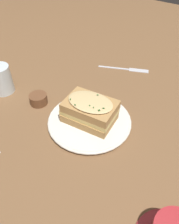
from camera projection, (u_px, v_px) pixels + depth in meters
name	position (u px, v px, depth m)	size (l,w,h in m)	color
ground_plane	(90.00, 128.00, 0.61)	(2.40, 2.40, 0.00)	brown
dinner_plate	(90.00, 121.00, 0.62)	(0.24, 0.24, 0.01)	silver
sandwich	(90.00, 111.00, 0.59)	(0.11, 0.15, 0.07)	#B2844C
water_glass	(1.00, 79.00, 0.70)	(0.07, 0.07, 0.09)	silver
fork	(129.00, 69.00, 0.83)	(0.10, 0.18, 0.00)	silver
condiment_pot	(38.00, 99.00, 0.68)	(0.05, 0.05, 0.03)	brown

